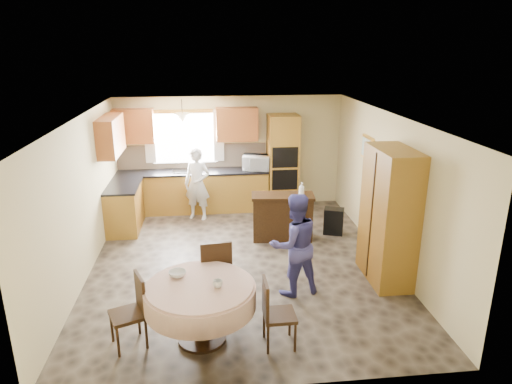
{
  "coord_description": "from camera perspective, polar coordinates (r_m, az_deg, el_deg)",
  "views": [
    {
      "loc": [
        -0.53,
        -7.04,
        3.57
      ],
      "look_at": [
        0.29,
        0.3,
        1.17
      ],
      "focal_mm": 32.0,
      "sensor_mm": 36.0,
      "label": 1
    }
  ],
  "objects": [
    {
      "name": "chair_right",
      "position": [
        5.72,
        2.23,
        -14.54
      ],
      "size": [
        0.39,
        0.39,
        0.89
      ],
      "rotation": [
        0.0,
        0.0,
        1.59
      ],
      "color": "#35200E",
      "rests_on": "floor"
    },
    {
      "name": "microwave",
      "position": [
        10.06,
        0.05,
        3.7
      ],
      "size": [
        0.66,
        0.52,
        0.33
      ],
      "primitive_type": "imported",
      "rotation": [
        0.0,
        0.0,
        -0.21
      ],
      "color": "silver",
      "rests_on": "counter_back"
    },
    {
      "name": "floor",
      "position": [
        7.91,
        -1.84,
        -8.84
      ],
      "size": [
        5.0,
        6.0,
        0.01
      ],
      "primitive_type": "cube",
      "color": "brown",
      "rests_on": "ground"
    },
    {
      "name": "base_cab_left",
      "position": [
        9.52,
        -16.09,
        -1.92
      ],
      "size": [
        0.6,
        1.2,
        0.88
      ],
      "primitive_type": "cube",
      "color": "#BE8D32",
      "rests_on": "floor"
    },
    {
      "name": "wall_front",
      "position": [
        4.69,
        1.02,
        -11.66
      ],
      "size": [
        5.0,
        0.02,
        2.5
      ],
      "primitive_type": "cube",
      "color": "#C6B67F",
      "rests_on": "floor"
    },
    {
      "name": "bottle_sideboard",
      "position": [
        8.57,
        5.71,
        0.29
      ],
      "size": [
        0.14,
        0.14,
        0.28
      ],
      "primitive_type": "imported",
      "rotation": [
        0.0,
        0.0,
        0.3
      ],
      "color": "silver",
      "rests_on": "sideboard"
    },
    {
      "name": "space_heater",
      "position": [
        9.1,
        9.68,
        -3.61
      ],
      "size": [
        0.44,
        0.37,
        0.52
      ],
      "primitive_type": "cube",
      "rotation": [
        0.0,
        0.0,
        -0.34
      ],
      "color": "black",
      "rests_on": "floor"
    },
    {
      "name": "backsplash",
      "position": [
        10.31,
        -7.98,
        4.43
      ],
      "size": [
        3.3,
        0.02,
        0.55
      ],
      "primitive_type": "cube",
      "color": "tan",
      "rests_on": "wall_back"
    },
    {
      "name": "chair_back",
      "position": [
        6.46,
        -5.06,
        -9.69
      ],
      "size": [
        0.5,
        0.5,
        1.04
      ],
      "rotation": [
        0.0,
        0.0,
        3.25
      ],
      "color": "#35200E",
      "rests_on": "floor"
    },
    {
      "name": "wall_left",
      "position": [
        7.67,
        -20.91,
        -0.84
      ],
      "size": [
        0.02,
        6.0,
        2.5
      ],
      "primitive_type": "cube",
      "color": "#C6B67F",
      "rests_on": "floor"
    },
    {
      "name": "wall_cab_left",
      "position": [
        10.13,
        -15.04,
        7.96
      ],
      "size": [
        0.85,
        0.33,
        0.72
      ],
      "primitive_type": "cube",
      "color": "#AB5E2A",
      "rests_on": "wall_back"
    },
    {
      "name": "bowl_sideboard",
      "position": [
        8.5,
        1.24,
        -0.62
      ],
      "size": [
        0.21,
        0.21,
        0.05
      ],
      "primitive_type": "imported",
      "rotation": [
        0.0,
        0.0,
        -0.09
      ],
      "color": "#B2B2B2",
      "rests_on": "sideboard"
    },
    {
      "name": "dining_table",
      "position": [
        5.78,
        -6.97,
        -12.93
      ],
      "size": [
        1.37,
        1.37,
        0.78
      ],
      "color": "#35200E",
      "rests_on": "floor"
    },
    {
      "name": "ceiling",
      "position": [
        7.14,
        -2.04,
        9.37
      ],
      "size": [
        5.0,
        6.0,
        0.01
      ],
      "primitive_type": "cube",
      "color": "white",
      "rests_on": "wall_back"
    },
    {
      "name": "wall_back",
      "position": [
        10.32,
        -3.26,
        4.98
      ],
      "size": [
        5.0,
        0.02,
        2.5
      ],
      "primitive_type": "cube",
      "color": "#C6B67F",
      "rests_on": "floor"
    },
    {
      "name": "base_cab_back",
      "position": [
        10.23,
        -7.84,
        0.02
      ],
      "size": [
        3.3,
        0.6,
        0.88
      ],
      "primitive_type": "cube",
      "color": "#BE8D32",
      "rests_on": "floor"
    },
    {
      "name": "oven_tower",
      "position": [
        10.19,
        3.35,
        3.71
      ],
      "size": [
        0.66,
        0.62,
        2.12
      ],
      "primitive_type": "cube",
      "color": "#BE8D32",
      "rests_on": "floor"
    },
    {
      "name": "wall_right",
      "position": [
        8.01,
        16.2,
        0.43
      ],
      "size": [
        0.02,
        6.0,
        2.5
      ],
      "primitive_type": "cube",
      "color": "#C6B67F",
      "rests_on": "floor"
    },
    {
      "name": "counter_left",
      "position": [
        9.38,
        -16.33,
        0.72
      ],
      "size": [
        0.64,
        1.2,
        0.04
      ],
      "primitive_type": "cube",
      "color": "black",
      "rests_on": "base_cab_left"
    },
    {
      "name": "person_dining",
      "position": [
        6.72,
        4.81,
        -6.57
      ],
      "size": [
        0.89,
        0.76,
        1.56
      ],
      "primitive_type": "imported",
      "rotation": [
        0.0,
        0.0,
        3.4
      ],
      "color": "#3F3D85",
      "rests_on": "floor"
    },
    {
      "name": "cup_table",
      "position": [
        5.6,
        -4.82,
        -11.38
      ],
      "size": [
        0.14,
        0.14,
        0.09
      ],
      "primitive_type": "imported",
      "rotation": [
        0.0,
        0.0,
        -0.2
      ],
      "color": "#B2B2B2",
      "rests_on": "dining_table"
    },
    {
      "name": "chair_left",
      "position": [
        5.93,
        -15.13,
        -13.77
      ],
      "size": [
        0.52,
        0.52,
        0.92
      ],
      "rotation": [
        0.0,
        0.0,
        -1.18
      ],
      "color": "#35200E",
      "rests_on": "floor"
    },
    {
      "name": "oven_lower",
      "position": [
        9.97,
        3.62,
        1.53
      ],
      "size": [
        0.56,
        0.01,
        0.45
      ],
      "primitive_type": "cube",
      "color": "black",
      "rests_on": "oven_tower"
    },
    {
      "name": "pendant",
      "position": [
        9.66,
        -9.18,
        9.14
      ],
      "size": [
        0.36,
        0.36,
        0.18
      ],
      "primitive_type": "cone",
      "rotation": [
        3.14,
        0.0,
        0.0
      ],
      "color": "beige",
      "rests_on": "ceiling"
    },
    {
      "name": "framed_picture",
      "position": [
        8.82,
        13.73,
        5.39
      ],
      "size": [
        0.06,
        0.53,
        0.44
      ],
      "color": "gold",
      "rests_on": "wall_right"
    },
    {
      "name": "curtain_right",
      "position": [
        10.15,
        -4.69,
        7.04
      ],
      "size": [
        0.22,
        0.02,
        1.15
      ],
      "primitive_type": "cube",
      "color": "white",
      "rests_on": "wall_back"
    },
    {
      "name": "curtain_left",
      "position": [
        10.22,
        -13.18,
        6.71
      ],
      "size": [
        0.22,
        0.02,
        1.15
      ],
      "primitive_type": "cube",
      "color": "white",
      "rests_on": "wall_back"
    },
    {
      "name": "oven_upper",
      "position": [
        9.84,
        3.67,
        4.33
      ],
      "size": [
        0.56,
        0.01,
        0.45
      ],
      "primitive_type": "cube",
      "color": "black",
      "rests_on": "oven_tower"
    },
    {
      "name": "window",
      "position": [
        10.22,
        -8.93,
        6.67
      ],
      "size": [
        1.4,
        0.03,
        1.1
      ],
      "primitive_type": "cube",
      "color": "white",
      "rests_on": "wall_back"
    },
    {
      "name": "person_sink",
      "position": [
        9.67,
        -7.35,
        0.99
      ],
      "size": [
        0.65,
        0.53,
        1.53
      ],
      "primitive_type": "imported",
      "rotation": [
        0.0,
        0.0,
        -0.34
      ],
      "color": "silver",
      "rests_on": "floor"
    },
    {
      "name": "wall_cab_side",
      "position": [
        9.17,
        -17.71,
        6.73
      ],
      "size": [
        0.33,
        1.2,
        0.72
      ],
      "primitive_type": "cube",
      "color": "#AB5E2A",
      "rests_on": "wall_left"
    },
    {
      "name": "wall_cab_right",
      "position": [
        10.03,
        -2.4,
        8.47
      ],
      "size": [
        0.9,
        0.33,
        0.72
      ],
      "primitive_type": "cube",
      "color": "#AB5E2A",
      "rests_on": "wall_back"
    },
    {
      "name": "bowl_table",
      "position": [
        5.92,
        -9.81,
        -10.04
      ],
      "size": [
        0.28,
        0.28,
        0.07
      ],
      "primitive_type": "imported",
      "rotation": [
        0.0,
        0.0,
        0.33
      ],
      "color": "#B2B2B2",
      "rests_on": "dining_table"
    },
    {
      "name": "sideboard",
      "position": [
        8.69,
        3.31,
        -3.29
      ],
      "size": [
        1.21,
        0.59,
        0.83
      ],
      "primitive_type": "cube",
      "rotation": [
        0.0,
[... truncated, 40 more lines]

